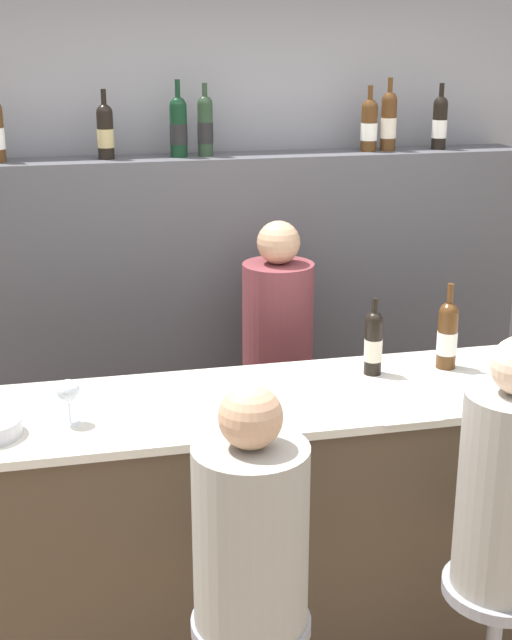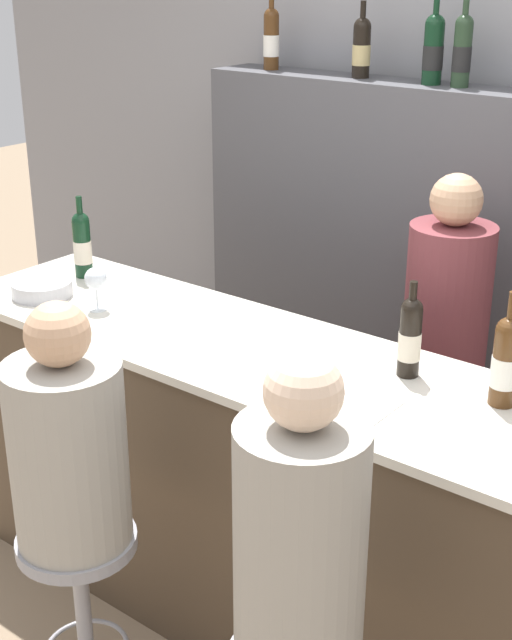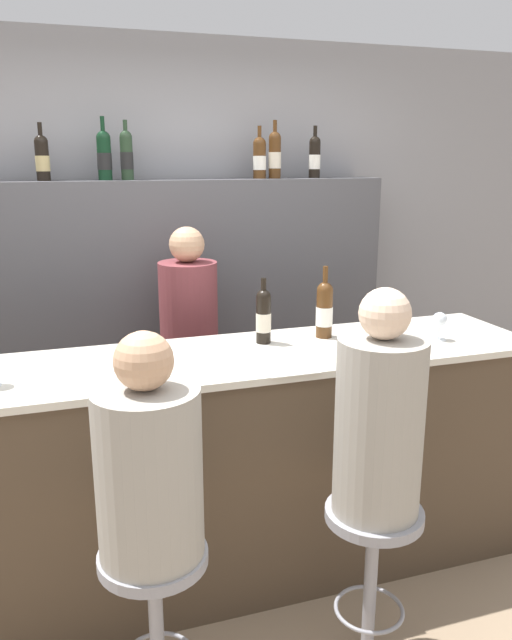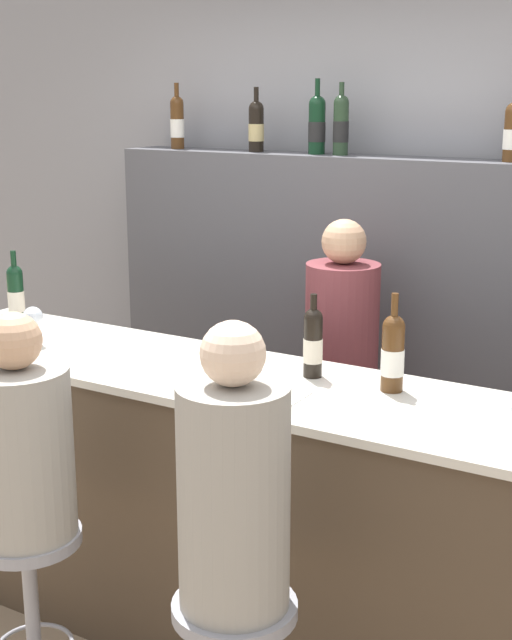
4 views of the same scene
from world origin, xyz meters
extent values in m
cube|color=gray|center=(0.00, 1.77, 1.30)|extent=(6.40, 0.05, 2.60)
cube|color=#473828|center=(0.00, 0.30, 0.52)|extent=(2.86, 0.61, 1.04)
cube|color=beige|center=(0.00, 0.30, 1.05)|extent=(2.90, 0.65, 0.03)
cube|color=#4C4C51|center=(0.00, 1.55, 0.88)|extent=(2.72, 0.28, 1.76)
cylinder|color=black|center=(-1.20, 0.43, 1.18)|extent=(0.07, 0.07, 0.22)
cylinder|color=beige|center=(-1.20, 0.43, 1.17)|extent=(0.07, 0.07, 0.09)
sphere|color=black|center=(-1.20, 0.43, 1.29)|extent=(0.07, 0.07, 0.07)
cylinder|color=black|center=(-1.20, 0.43, 1.35)|extent=(0.02, 0.02, 0.08)
cylinder|color=black|center=(0.25, 0.43, 1.18)|extent=(0.07, 0.07, 0.21)
cylinder|color=beige|center=(0.25, 0.43, 1.17)|extent=(0.07, 0.07, 0.09)
sphere|color=black|center=(0.25, 0.43, 1.28)|extent=(0.07, 0.07, 0.07)
cylinder|color=black|center=(0.25, 0.43, 1.33)|extent=(0.02, 0.02, 0.07)
cylinder|color=#4C2D14|center=(0.55, 0.43, 1.18)|extent=(0.08, 0.08, 0.22)
cylinder|color=white|center=(0.55, 0.43, 1.17)|extent=(0.08, 0.08, 0.09)
sphere|color=#4C2D14|center=(0.55, 0.43, 1.29)|extent=(0.08, 0.08, 0.08)
cylinder|color=#4C2D14|center=(0.55, 0.43, 1.36)|extent=(0.02, 0.02, 0.10)
cylinder|color=#4C2D14|center=(-1.12, 1.55, 1.88)|extent=(0.07, 0.07, 0.23)
cylinder|color=white|center=(-1.12, 1.55, 1.87)|extent=(0.07, 0.07, 0.09)
sphere|color=#4C2D14|center=(-1.12, 1.55, 1.99)|extent=(0.07, 0.07, 0.07)
cylinder|color=#4C2D14|center=(-1.12, 1.55, 2.05)|extent=(0.02, 0.02, 0.09)
cylinder|color=black|center=(-0.65, 1.55, 1.87)|extent=(0.07, 0.07, 0.21)
cylinder|color=tan|center=(-0.65, 1.55, 1.86)|extent=(0.08, 0.08, 0.08)
sphere|color=black|center=(-0.65, 1.55, 1.97)|extent=(0.07, 0.07, 0.07)
cylinder|color=black|center=(-0.65, 1.55, 2.03)|extent=(0.02, 0.02, 0.09)
cylinder|color=black|center=(-0.32, 1.55, 1.88)|extent=(0.08, 0.08, 0.23)
cylinder|color=black|center=(-0.32, 1.55, 1.87)|extent=(0.08, 0.08, 0.09)
sphere|color=black|center=(-0.32, 1.55, 1.99)|extent=(0.08, 0.08, 0.08)
cylinder|color=black|center=(-0.32, 1.55, 2.06)|extent=(0.02, 0.02, 0.10)
cylinder|color=#233823|center=(-0.19, 1.55, 1.88)|extent=(0.07, 0.07, 0.24)
cylinder|color=black|center=(-0.19, 1.55, 1.87)|extent=(0.07, 0.07, 0.09)
sphere|color=#233823|center=(-0.19, 1.55, 2.00)|extent=(0.07, 0.07, 0.07)
cylinder|color=#233823|center=(-0.19, 1.55, 2.05)|extent=(0.02, 0.02, 0.08)
cylinder|color=silver|center=(-0.89, 0.22, 1.07)|extent=(0.07, 0.07, 0.00)
cylinder|color=silver|center=(-0.89, 0.22, 1.11)|extent=(0.01, 0.01, 0.08)
sphere|color=silver|center=(-0.89, 0.22, 1.19)|extent=(0.08, 0.08, 0.08)
cube|color=white|center=(0.23, 0.12, 1.07)|extent=(0.21, 0.30, 0.00)
cylinder|color=gray|center=(-0.40, -0.35, 0.30)|extent=(0.05, 0.05, 0.60)
cylinder|color=gray|center=(-0.40, -0.35, 0.62)|extent=(0.36, 0.36, 0.04)
cylinder|color=gray|center=(-0.40, -0.35, 0.92)|extent=(0.34, 0.34, 0.57)
sphere|color=tan|center=(-0.40, -0.35, 1.30)|extent=(0.18, 0.18, 0.18)
cylinder|color=gray|center=(0.41, -0.35, 0.62)|extent=(0.36, 0.36, 0.04)
cylinder|color=gray|center=(0.41, -0.35, 0.97)|extent=(0.31, 0.31, 0.65)
sphere|color=beige|center=(0.41, -0.35, 1.38)|extent=(0.18, 0.18, 0.18)
cylinder|color=brown|center=(0.04, 1.10, 0.67)|extent=(0.32, 0.32, 1.35)
sphere|color=tan|center=(0.04, 1.10, 1.44)|extent=(0.19, 0.19, 0.19)
camera|label=1|loc=(-0.89, -2.56, 2.31)|focal=50.00mm
camera|label=2|loc=(1.38, -1.76, 2.25)|focal=50.00mm
camera|label=3|loc=(-0.64, -2.15, 1.89)|focal=35.00mm
camera|label=4|loc=(1.62, -2.26, 2.05)|focal=50.00mm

